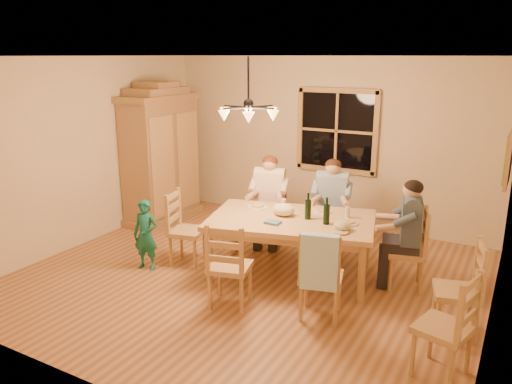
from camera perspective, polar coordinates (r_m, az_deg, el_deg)
The scene contains 33 objects.
floor at distance 6.41m, azimuth -0.79°, elevation -9.64°, with size 5.50×5.50×0.00m, color brown.
ceiling at distance 5.81m, azimuth -0.89°, elevation 15.27°, with size 5.50×5.00×0.02m, color white.
wall_back at distance 8.19m, azimuth 7.92°, elevation 5.68°, with size 5.50×0.02×2.70m, color beige.
wall_left at distance 7.68m, azimuth -19.00°, elevation 4.35°, with size 0.02×5.00×2.70m, color beige.
wall_right at distance 5.22m, azimuth 26.38°, elevation -1.39°, with size 0.02×5.00×2.70m, color beige.
window at distance 8.06m, azimuth 9.22°, elevation 6.91°, with size 1.30×0.06×1.30m.
painting at distance 6.34m, azimuth 26.95°, elevation 3.61°, with size 0.06×0.78×0.64m.
chandelier at distance 5.84m, azimuth -0.86°, elevation 9.15°, with size 0.77×0.68×0.71m.
armoire at distance 8.43m, azimuth -10.80°, elevation 3.81°, with size 0.66×1.40×2.30m.
dining_table at distance 6.24m, azimuth 4.06°, elevation -3.81°, with size 2.26×1.69×0.76m.
chair_far_left at distance 7.34m, azimuth 1.53°, elevation -3.78°, with size 0.53×0.52×0.99m.
chair_far_right at distance 7.20m, azimuth 8.51°, elevation -4.33°, with size 0.53×0.52×0.99m.
chair_near_left at distance 5.64m, azimuth -2.97°, elevation -9.94°, with size 0.53×0.52×0.99m.
chair_near_right at distance 5.44m, azimuth 7.38°, elevation -11.03°, with size 0.53×0.52×0.99m.
chair_end_left at distance 6.75m, azimuth -7.81°, elevation -5.68°, with size 0.52×0.53×0.99m.
chair_end_right at distance 6.29m, azimuth 16.74°, elevation -7.83°, with size 0.52×0.53×0.99m.
adult_woman at distance 7.18m, azimuth 1.56°, elevation 0.28°, with size 0.47×0.50×0.87m.
adult_plaid_man at distance 7.04m, azimuth 8.68°, elevation -0.21°, with size 0.47×0.50×0.87m.
adult_slate_man at distance 6.10m, azimuth 17.13°, elevation -3.18°, with size 0.50×0.47×0.87m.
towel at distance 5.11m, azimuth 7.25°, elevation -7.97°, with size 0.38×0.10×0.58m, color #B2DFF1.
wine_bottle_a at distance 6.14m, azimuth 5.97°, elevation -1.61°, with size 0.08×0.08×0.33m, color black.
wine_bottle_b at distance 5.98m, azimuth 8.07°, elevation -2.15°, with size 0.08×0.08×0.33m, color black.
plate_woman at distance 6.60m, azimuth 0.16°, elevation -1.73°, with size 0.26×0.26×0.02m, color white.
plate_plaid at distance 6.49m, azimuth 7.63°, elevation -2.17°, with size 0.26×0.26×0.02m, color white.
plate_slate at distance 6.09m, azimuth 10.42°, elevation -3.48°, with size 0.26×0.26×0.02m, color white.
wine_glass_a at distance 6.53m, azimuth 3.18°, elevation -1.37°, with size 0.06×0.06×0.14m, color silver.
wine_glass_b at distance 6.28m, azimuth 10.41°, elevation -2.32°, with size 0.06×0.06×0.14m, color silver.
cap at distance 5.84m, azimuth 9.83°, elevation -3.82°, with size 0.20×0.20×0.11m, color tan.
napkin at distance 5.99m, azimuth 1.93°, elevation -3.48°, with size 0.18×0.14×0.03m, color slate.
cloth_bundle at distance 6.27m, azimuth 3.17°, elevation -2.03°, with size 0.28×0.22×0.15m, color beige.
child at distance 6.63m, azimuth -12.50°, elevation -4.80°, with size 0.34×0.22×0.93m, color #186C5D.
chair_spare_front at distance 4.79m, azimuth 20.44°, elevation -15.94°, with size 0.51×0.53×0.99m.
chair_spare_back at distance 5.47m, azimuth 21.76°, elevation -11.97°, with size 0.52×0.53×0.99m.
Camera 1 is at (2.88, -5.04, 2.72)m, focal length 35.00 mm.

